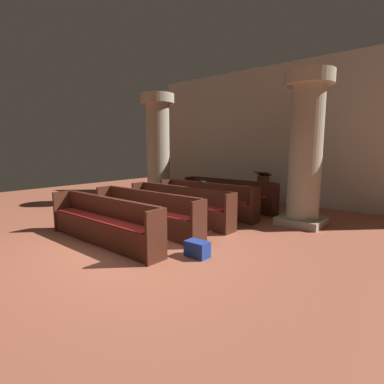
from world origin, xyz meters
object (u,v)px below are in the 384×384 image
object	(u,v)px
pew_row_1	(206,198)
lectern	(263,191)
pew_row_2	(179,203)
pillar_far_side	(158,147)
pillar_aisle_side	(306,147)
kneeler_box_blue	(197,249)
pew_row_0	(228,193)
pew_row_4	(103,219)
hymn_book	(204,181)
pew_row_3	(146,210)

from	to	relation	value
pew_row_1	lectern	world-z (taller)	lectern
pew_row_2	pillar_far_side	size ratio (longest dim) A/B	0.88
pillar_aisle_side	kneeler_box_blue	world-z (taller)	pillar_aisle_side
pew_row_1	pew_row_2	xyz separation A→B (m)	(0.00, -1.09, 0.00)
pillar_aisle_side	pew_row_1	bearing A→B (deg)	-164.53
pew_row_0	pew_row_2	distance (m)	2.18
lectern	pew_row_0	bearing A→B (deg)	-111.81
pew_row_2	kneeler_box_blue	distance (m)	2.46
pillar_far_side	lectern	xyz separation A→B (m)	(2.88, 1.89, -1.40)
pillar_far_side	kneeler_box_blue	size ratio (longest dim) A/B	8.80
pew_row_2	kneeler_box_blue	bearing A→B (deg)	-40.04
pew_row_4	pillar_aisle_side	bearing A→B (deg)	58.43
pillar_far_side	hymn_book	world-z (taller)	pillar_far_side
hymn_book	pew_row_4	bearing A→B (deg)	-86.26
pew_row_2	pew_row_3	xyz separation A→B (m)	(0.00, -1.09, 0.00)
pillar_aisle_side	kneeler_box_blue	distance (m)	3.79
pew_row_1	lectern	distance (m)	2.41
hymn_book	lectern	bearing A→B (deg)	71.25
pillar_far_side	hymn_book	size ratio (longest dim) A/B	16.35
pew_row_0	pillar_aisle_side	size ratio (longest dim) A/B	0.88
pew_row_4	kneeler_box_blue	world-z (taller)	pew_row_4
pew_row_3	pew_row_4	xyz separation A→B (m)	(0.00, -1.09, 0.00)
pew_row_3	lectern	distance (m)	4.56
pew_row_4	pew_row_2	bearing A→B (deg)	90.00
pillar_aisle_side	pillar_far_side	xyz separation A→B (m)	(-4.80, -0.21, 0.00)
pew_row_1	pillar_far_side	size ratio (longest dim) A/B	0.88
pew_row_1	lectern	xyz separation A→B (m)	(0.51, 2.35, -0.03)
pew_row_2	pew_row_4	world-z (taller)	same
pew_row_4	lectern	size ratio (longest dim) A/B	2.88
pillar_far_side	lectern	distance (m)	3.72
pew_row_0	hymn_book	distance (m)	1.01
pillar_far_side	pew_row_0	bearing A→B (deg)	14.83
pillar_aisle_side	pillar_far_side	size ratio (longest dim) A/B	1.00
hymn_book	pew_row_2	bearing A→B (deg)	-80.00
pew_row_4	lectern	distance (m)	5.65
hymn_book	kneeler_box_blue	distance (m)	3.62
pew_row_0	pew_row_4	xyz separation A→B (m)	(0.00, -4.36, 0.00)
pew_row_0	hymn_book	bearing A→B (deg)	-104.23
lectern	pew_row_3	bearing A→B (deg)	-96.36
pew_row_1	hymn_book	distance (m)	0.51
lectern	kneeler_box_blue	world-z (taller)	lectern
pew_row_4	pew_row_3	bearing A→B (deg)	90.00
kneeler_box_blue	pillar_aisle_side	bearing A→B (deg)	80.54
pew_row_1	pillar_aisle_side	world-z (taller)	pillar_aisle_side
pew_row_1	pillar_aisle_side	xyz separation A→B (m)	(2.42, 0.67, 1.37)
kneeler_box_blue	hymn_book	bearing A→B (deg)	126.25
pew_row_1	hymn_book	world-z (taller)	hymn_book
pillar_aisle_side	lectern	xyz separation A→B (m)	(-1.92, 1.68, -1.40)
pew_row_4	pillar_far_side	distance (m)	4.63
pew_row_3	hymn_book	bearing A→B (deg)	95.45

